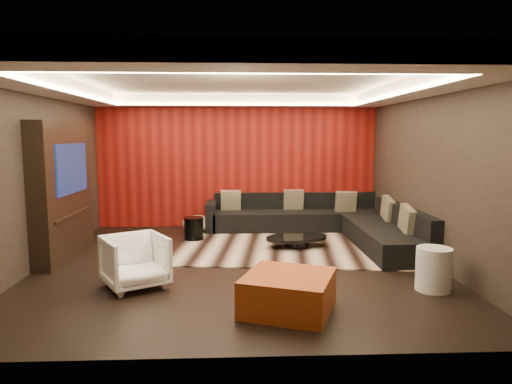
{
  "coord_description": "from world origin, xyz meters",
  "views": [
    {
      "loc": [
        -0.03,
        -6.89,
        1.98
      ],
      "look_at": [
        0.3,
        0.6,
        1.05
      ],
      "focal_mm": 32.0,
      "sensor_mm": 36.0,
      "label": 1
    }
  ],
  "objects_px": {
    "coffee_table": "(297,241)",
    "sectional_sofa": "(326,223)",
    "orange_ottoman": "(288,293)",
    "drum_stool": "(194,228)",
    "white_side_table": "(434,269)",
    "armchair": "(135,261)"
  },
  "relations": [
    {
      "from": "coffee_table",
      "to": "sectional_sofa",
      "type": "xyz_separation_m",
      "value": [
        0.7,
        0.88,
        0.15
      ]
    },
    {
      "from": "orange_ottoman",
      "to": "drum_stool",
      "type": "bearing_deg",
      "value": 111.39
    },
    {
      "from": "white_side_table",
      "to": "armchair",
      "type": "distance_m",
      "value": 3.86
    },
    {
      "from": "sectional_sofa",
      "to": "white_side_table",
      "type": "bearing_deg",
      "value": -76.46
    },
    {
      "from": "orange_ottoman",
      "to": "armchair",
      "type": "height_order",
      "value": "armchair"
    },
    {
      "from": "coffee_table",
      "to": "orange_ottoman",
      "type": "relative_size",
      "value": 1.18
    },
    {
      "from": "coffee_table",
      "to": "drum_stool",
      "type": "xyz_separation_m",
      "value": [
        -1.87,
        0.66,
        0.12
      ]
    },
    {
      "from": "coffee_table",
      "to": "drum_stool",
      "type": "distance_m",
      "value": 1.99
    },
    {
      "from": "drum_stool",
      "to": "orange_ottoman",
      "type": "relative_size",
      "value": 0.45
    },
    {
      "from": "orange_ottoman",
      "to": "sectional_sofa",
      "type": "distance_m",
      "value": 3.96
    },
    {
      "from": "coffee_table",
      "to": "orange_ottoman",
      "type": "distance_m",
      "value": 2.94
    },
    {
      "from": "white_side_table",
      "to": "armchair",
      "type": "relative_size",
      "value": 0.73
    },
    {
      "from": "orange_ottoman",
      "to": "coffee_table",
      "type": "bearing_deg",
      "value": 80.6
    },
    {
      "from": "white_side_table",
      "to": "armchair",
      "type": "xyz_separation_m",
      "value": [
        -3.85,
        0.28,
        0.07
      ]
    },
    {
      "from": "white_side_table",
      "to": "orange_ottoman",
      "type": "bearing_deg",
      "value": -162.73
    },
    {
      "from": "orange_ottoman",
      "to": "white_side_table",
      "type": "bearing_deg",
      "value": 17.27
    },
    {
      "from": "white_side_table",
      "to": "armchair",
      "type": "height_order",
      "value": "armchair"
    },
    {
      "from": "drum_stool",
      "to": "white_side_table",
      "type": "bearing_deg",
      "value": -41.53
    },
    {
      "from": "drum_stool",
      "to": "orange_ottoman",
      "type": "xyz_separation_m",
      "value": [
        1.39,
        -3.56,
        -0.02
      ]
    },
    {
      "from": "drum_stool",
      "to": "sectional_sofa",
      "type": "height_order",
      "value": "sectional_sofa"
    },
    {
      "from": "white_side_table",
      "to": "orange_ottoman",
      "type": "xyz_separation_m",
      "value": [
        -1.94,
        -0.6,
        -0.07
      ]
    },
    {
      "from": "coffee_table",
      "to": "sectional_sofa",
      "type": "relative_size",
      "value": 0.31
    }
  ]
}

